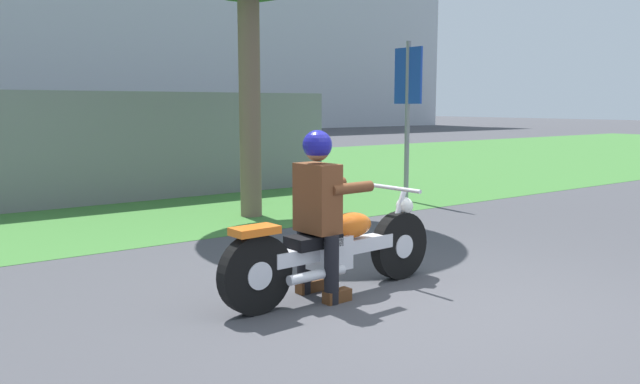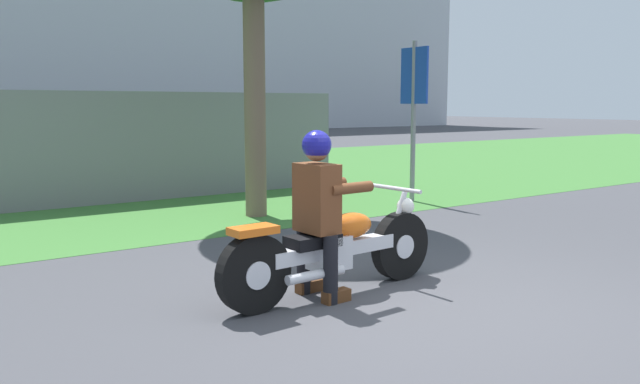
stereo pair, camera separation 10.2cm
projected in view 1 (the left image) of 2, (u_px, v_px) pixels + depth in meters
The scene contains 6 objects.
ground at pixel (452, 310), 4.95m from camera, with size 120.00×120.00×0.00m, color #424247.
grass_verge at pixel (89, 185), 12.57m from camera, with size 60.00×12.00×0.01m, color #3D7533.
motorcycle_lead at pixel (335, 250), 5.32m from camera, with size 2.20×0.66×0.87m.
rider_lead at pixel (319, 201), 5.15m from camera, with size 0.56×0.48×1.39m.
sign_banner at pixel (408, 96), 10.30m from camera, with size 0.08×0.60×2.60m.
fence_segment at pixel (150, 146), 10.50m from camera, with size 7.00×0.06×1.80m, color slate.
Camera 1 is at (-3.65, -3.25, 1.59)m, focal length 35.64 mm.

